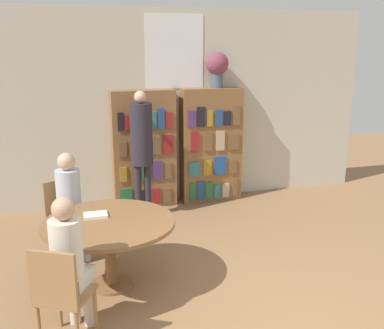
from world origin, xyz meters
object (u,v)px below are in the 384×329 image
(chair_left_side, at_px, (65,214))
(librarian_standing, at_px, (142,141))
(chair_near_camera, at_px, (61,292))
(seated_reader_left, at_px, (71,199))
(seated_reader_right, at_px, (70,257))
(flower_vase, at_px, (217,66))
(reading_table, at_px, (109,230))
(bookshelf_left, at_px, (144,149))
(bookshelf_right, at_px, (211,145))

(chair_left_side, bearing_deg, librarian_standing, -164.64)
(chair_near_camera, xyz_separation_m, chair_left_side, (0.05, 1.80, 0.00))
(seated_reader_left, distance_m, seated_reader_right, 1.48)
(flower_vase, bearing_deg, seated_reader_right, -127.15)
(chair_near_camera, height_order, librarian_standing, librarian_standing)
(reading_table, height_order, seated_reader_left, seated_reader_left)
(seated_reader_right, bearing_deg, chair_left_side, 119.83)
(reading_table, bearing_deg, flower_vase, 50.52)
(chair_left_side, xyz_separation_m, librarian_standing, (1.10, 0.95, 0.63))
(seated_reader_right, bearing_deg, bookshelf_left, 97.72)
(flower_vase, distance_m, librarian_standing, 1.71)
(bookshelf_left, height_order, reading_table, bookshelf_left)
(flower_vase, xyz_separation_m, chair_left_side, (-2.38, -1.45, -1.63))
(bookshelf_left, height_order, flower_vase, flower_vase)
(bookshelf_right, height_order, seated_reader_left, bookshelf_right)
(bookshelf_right, distance_m, chair_near_camera, 4.02)
(bookshelf_right, height_order, flower_vase, flower_vase)
(flower_vase, bearing_deg, chair_left_side, -148.61)
(chair_left_side, height_order, seated_reader_right, seated_reader_right)
(flower_vase, bearing_deg, chair_near_camera, -126.77)
(reading_table, bearing_deg, bookshelf_right, 51.83)
(chair_left_side, height_order, seated_reader_left, seated_reader_left)
(reading_table, distance_m, chair_left_side, 1.02)
(bookshelf_right, distance_m, chair_left_side, 2.74)
(flower_vase, xyz_separation_m, librarian_standing, (-1.29, -0.51, -1.00))
(flower_vase, distance_m, chair_left_side, 3.23)
(bookshelf_left, bearing_deg, chair_left_side, -129.88)
(reading_table, xyz_separation_m, chair_left_side, (-0.43, 0.91, -0.11))
(chair_near_camera, bearing_deg, bookshelf_right, 82.76)
(flower_vase, relative_size, seated_reader_left, 0.42)
(bookshelf_left, height_order, chair_near_camera, bookshelf_left)
(chair_near_camera, xyz_separation_m, librarian_standing, (1.14, 2.75, 0.63))
(chair_near_camera, xyz_separation_m, seated_reader_right, (0.09, 0.16, 0.22))
(chair_left_side, bearing_deg, bookshelf_right, -173.18)
(chair_near_camera, bearing_deg, flower_vase, 81.73)
(chair_left_side, xyz_separation_m, seated_reader_right, (0.04, -1.64, 0.22))
(flower_vase, relative_size, chair_left_side, 0.60)
(flower_vase, height_order, librarian_standing, flower_vase)
(bookshelf_right, xyz_separation_m, seated_reader_left, (-2.22, -1.61, -0.16))
(bookshelf_right, xyz_separation_m, chair_near_camera, (-2.34, -3.25, -0.39))
(chair_left_side, relative_size, seated_reader_right, 0.72)
(flower_vase, distance_m, seated_reader_left, 3.15)
(chair_left_side, xyz_separation_m, seated_reader_left, (0.08, -0.16, 0.23))
(reading_table, bearing_deg, seated_reader_right, -118.50)
(bookshelf_left, xyz_separation_m, flower_vase, (1.17, 0.00, 1.24))
(flower_vase, relative_size, seated_reader_right, 0.43)
(bookshelf_left, distance_m, chair_near_camera, 3.51)
(flower_vase, bearing_deg, bookshelf_right, -177.06)
(seated_reader_left, bearing_deg, bookshelf_right, -169.49)
(flower_vase, xyz_separation_m, chair_near_camera, (-2.43, -3.25, -1.63))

